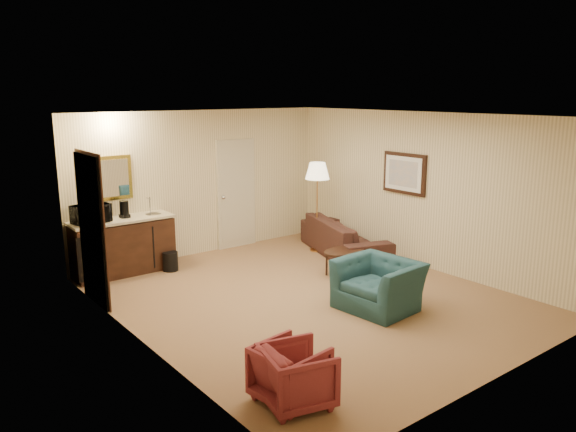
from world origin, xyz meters
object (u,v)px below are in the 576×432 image
wetbar_cabinet (123,246)px  waste_bin (170,261)px  teal_armchair (379,277)px  rose_chair_far (297,373)px  coffee_maker (124,209)px  sofa (344,231)px  floor_lamp (317,207)px  rose_chair_near (290,370)px  microwave (91,212)px  coffee_table (344,263)px

wetbar_cabinet → waste_bin: bearing=-28.1°
wetbar_cabinet → teal_armchair: size_ratio=1.58×
rose_chair_far → waste_bin: size_ratio=2.01×
rose_chair_far → coffee_maker: bearing=10.6°
sofa → floor_lamp: floor_lamp is taller
sofa → rose_chair_near: size_ratio=3.53×
rose_chair_near → microwave: size_ratio=1.18×
coffee_table → coffee_maker: 3.66m
rose_chair_near → microwave: bearing=-4.2°
coffee_maker → floor_lamp: bearing=-1.8°
waste_bin → microwave: 1.51m
coffee_table → floor_lamp: size_ratio=0.44×
wetbar_cabinet → sofa: bearing=-21.5°
rose_chair_near → floor_lamp: size_ratio=0.37×
rose_chair_near → coffee_table: size_ratio=0.85×
rose_chair_near → coffee_maker: size_ratio=2.24×
coffee_table → microwave: bearing=145.0°
sofa → microwave: size_ratio=4.17×
floor_lamp → waste_bin: floor_lamp is taller
rose_chair_far → sofa: bearing=-34.2°
wetbar_cabinet → waste_bin: wetbar_cabinet is taller
microwave → coffee_maker: bearing=-9.9°
rose_chair_near → floor_lamp: (3.60, 3.78, 0.52)m
coffee_maker → teal_armchair: bearing=-45.7°
sofa → microwave: bearing=89.3°
rose_chair_near → coffee_table: rose_chair_near is taller
sofa → coffee_table: sofa is taller
coffee_table → coffee_maker: size_ratio=2.63×
coffee_table → rose_chair_far: bearing=-140.0°
teal_armchair → floor_lamp: bearing=150.7°
teal_armchair → sofa: bearing=141.4°
waste_bin → teal_armchair: bearing=-65.4°
coffee_table → wetbar_cabinet: bearing=140.2°
wetbar_cabinet → coffee_table: size_ratio=2.24×
waste_bin → coffee_maker: bearing=147.6°
sofa → coffee_table: 1.24m
teal_armchair → microwave: size_ratio=1.96×
floor_lamp → microwave: 3.96m
teal_armchair → microwave: (-2.64, 3.60, 0.65)m
sofa → rose_chair_far: bearing=149.6°
wetbar_cabinet → coffee_table: bearing=-39.8°
sofa → floor_lamp: size_ratio=1.32×
coffee_table → floor_lamp: floor_lamp is taller
rose_chair_near → floor_lamp: floor_lamp is taller
sofa → rose_chair_near: (-3.85, -3.30, -0.12)m
floor_lamp → teal_armchair: bearing=-114.1°
rose_chair_far → coffee_table: bearing=-35.6°
sofa → teal_armchair: 2.63m
wetbar_cabinet → microwave: microwave is taller
wetbar_cabinet → teal_armchair: (2.15, -3.62, -0.01)m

